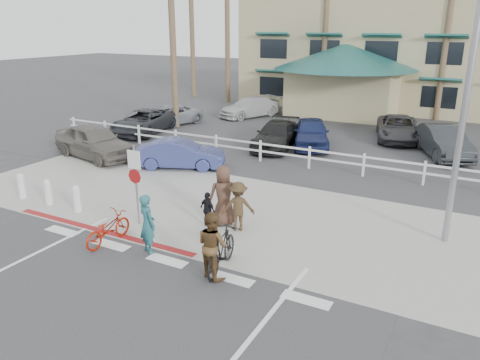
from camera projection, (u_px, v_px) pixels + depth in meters
The scene contains 35 objects.
ground at pixel (153, 271), 12.18m from camera, with size 140.00×140.00×0.00m, color #333335.
bike_path at pixel (97, 310), 10.51m from camera, with size 12.00×16.00×0.01m, color #333335.
sidewalk_plaza at pixel (236, 212), 15.94m from camera, with size 22.00×7.00×0.01m, color gray.
cross_street at pixel (283, 180), 19.28m from camera, with size 40.00×5.00×0.01m, color #333335.
parking_lot at pixel (347, 134), 27.21m from camera, with size 50.00×16.00×0.01m, color #333335.
curb_red at pixel (101, 231), 14.53m from camera, with size 7.00×0.25×0.02m, color maroon.
rail_fence at pixel (311, 158), 20.56m from camera, with size 29.40×0.16×1.00m, color silver, non-canonical shape.
building at pixel (427, 30), 35.37m from camera, with size 28.00×16.00×11.30m, color tan, non-canonical shape.
sign_post at pixel (136, 181), 14.59m from camera, with size 0.50×0.10×2.90m, color gray, non-canonical shape.
bollard_0 at pixel (77, 199), 15.85m from camera, with size 0.26×0.26×0.95m, color silver, non-canonical shape.
bollard_1 at pixel (48, 192), 16.48m from camera, with size 0.26×0.26×0.95m, color silver, non-canonical shape.
bollard_2 at pixel (22, 186), 17.11m from camera, with size 0.26×0.26×0.95m, color silver, non-canonical shape.
streetlight_0 at pixel (468, 88), 12.42m from camera, with size 0.60×2.00×9.00m, color gray, non-canonical shape.
palm_0 at pixel (191, 6), 38.69m from camera, with size 4.00×4.00×15.00m, color #1E4E1F, non-canonical shape.
palm_1 at pixel (227, 18), 36.37m from camera, with size 4.00×4.00×13.00m, color #1E4E1F, non-canonical shape.
palm_3 at pixel (327, 10), 32.62m from camera, with size 4.00×4.00×14.00m, color #1E4E1F, non-canonical shape.
palm_4 at pixel (389, 2), 31.50m from camera, with size 4.00×4.00×15.00m, color #1E4E1F, non-canonical shape.
palm_5 at pixel (449, 17), 29.19m from camera, with size 4.00×4.00×13.00m, color #1E4E1F, non-canonical shape.
palm_10 at pixel (172, 26), 27.29m from camera, with size 4.00×4.00×12.00m, color #1E4E1F, non-canonical shape.
bike_red at pixel (108, 228), 13.60m from camera, with size 0.60×1.73×0.91m, color #9F1B06.
rider_red at pixel (147, 224), 12.91m from camera, with size 0.63×0.41×1.72m, color #225C64.
bike_black at pixel (221, 250), 12.04m from camera, with size 0.54×1.91×1.15m, color black.
rider_black at pixel (212, 245), 11.67m from camera, with size 0.85×0.66×1.75m, color brown.
pedestrian_a at pixel (238, 206), 14.35m from camera, with size 1.02×0.58×1.57m, color #3D2C19.
pedestrian_child at pixel (208, 210), 14.66m from camera, with size 0.67×0.28×1.15m, color black.
pedestrian_b at pixel (224, 195), 14.75m from camera, with size 0.95×0.62×1.94m, color #4B3125.
car_white_sedan at pixel (180, 154), 20.68m from camera, with size 1.36×3.89×1.28m, color navy.
car_red_compact at pixel (94, 141), 22.21m from camera, with size 1.89×4.69×1.60m, color #5F5952.
lot_car_0 at pixel (143, 122), 27.24m from camera, with size 2.25×4.88×1.36m, color #26282D.
lot_car_1 at pixel (276, 135), 24.10m from camera, with size 1.82×4.49×1.30m, color black.
lot_car_2 at pixel (311, 133), 24.24m from camera, with size 1.74×4.32×1.47m, color #172150.
lot_car_3 at pixel (443, 142), 22.41m from camera, with size 1.56×4.48×1.48m, color #24272B.
lot_car_4 at pixel (250, 107), 32.12m from camera, with size 1.85×4.54×1.32m, color beige.
lot_car_5 at pixel (398, 128), 25.69m from camera, with size 2.17×4.71×1.31m, color #37373B.
lot_car_6 at pixel (168, 115), 29.50m from camera, with size 2.04×4.42×1.23m, color gray.
Camera 1 is at (7.10, -8.43, 6.12)m, focal length 35.00 mm.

